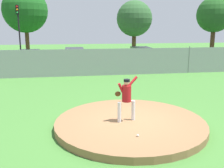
{
  "coord_description": "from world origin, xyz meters",
  "views": [
    {
      "loc": [
        -2.03,
        -8.4,
        3.5
      ],
      "look_at": [
        -0.39,
        1.61,
        1.22
      ],
      "focal_mm": 40.9,
      "sensor_mm": 36.0,
      "label": 1
    }
  ],
  "objects_px": {
    "pitcher_youth": "(126,96)",
    "baseball": "(138,135)",
    "traffic_light_near": "(19,24)",
    "parked_car_navy": "(141,57)",
    "traffic_cone_orange": "(192,64)",
    "parked_car_red": "(75,58)",
    "parked_car_charcoal": "(28,60)"
  },
  "relations": [
    {
      "from": "parked_car_charcoal",
      "to": "traffic_light_near",
      "type": "height_order",
      "value": "traffic_light_near"
    },
    {
      "from": "parked_car_navy",
      "to": "parked_car_red",
      "type": "bearing_deg",
      "value": -177.34
    },
    {
      "from": "pitcher_youth",
      "to": "traffic_cone_orange",
      "type": "height_order",
      "value": "pitcher_youth"
    },
    {
      "from": "parked_car_charcoal",
      "to": "traffic_light_near",
      "type": "xyz_separation_m",
      "value": [
        -1.28,
        3.88,
        3.0
      ]
    },
    {
      "from": "parked_car_charcoal",
      "to": "parked_car_red",
      "type": "xyz_separation_m",
      "value": [
        3.97,
        -0.27,
        0.07
      ]
    },
    {
      "from": "traffic_cone_orange",
      "to": "baseball",
      "type": "bearing_deg",
      "value": -121.72
    },
    {
      "from": "pitcher_youth",
      "to": "parked_car_red",
      "type": "height_order",
      "value": "pitcher_youth"
    },
    {
      "from": "pitcher_youth",
      "to": "baseball",
      "type": "xyz_separation_m",
      "value": [
        0.07,
        -1.35,
        -0.89
      ]
    },
    {
      "from": "parked_car_navy",
      "to": "traffic_cone_orange",
      "type": "distance_m",
      "value": 4.68
    },
    {
      "from": "baseball",
      "to": "parked_car_navy",
      "type": "xyz_separation_m",
      "value": [
        4.48,
        15.79,
        0.53
      ]
    },
    {
      "from": "parked_car_red",
      "to": "baseball",
      "type": "bearing_deg",
      "value": -84.21
    },
    {
      "from": "pitcher_youth",
      "to": "baseball",
      "type": "relative_size",
      "value": 21.73
    },
    {
      "from": "parked_car_charcoal",
      "to": "parked_car_red",
      "type": "relative_size",
      "value": 0.96
    },
    {
      "from": "parked_car_red",
      "to": "traffic_cone_orange",
      "type": "xyz_separation_m",
      "value": [
        10.5,
        -1.07,
        -0.56
      ]
    },
    {
      "from": "baseball",
      "to": "parked_car_red",
      "type": "distance_m",
      "value": 15.6
    },
    {
      "from": "parked_car_red",
      "to": "traffic_light_near",
      "type": "relative_size",
      "value": 0.86
    },
    {
      "from": "traffic_light_near",
      "to": "parked_car_navy",
      "type": "bearing_deg",
      "value": -18.91
    },
    {
      "from": "parked_car_navy",
      "to": "traffic_light_near",
      "type": "relative_size",
      "value": 0.73
    },
    {
      "from": "baseball",
      "to": "traffic_light_near",
      "type": "xyz_separation_m",
      "value": [
        -6.82,
        19.66,
        3.48
      ]
    },
    {
      "from": "traffic_light_near",
      "to": "traffic_cone_orange",
      "type": "bearing_deg",
      "value": -18.32
    },
    {
      "from": "baseball",
      "to": "traffic_light_near",
      "type": "distance_m",
      "value": 21.1
    },
    {
      "from": "pitcher_youth",
      "to": "parked_car_navy",
      "type": "xyz_separation_m",
      "value": [
        4.55,
        14.44,
        -0.36
      ]
    },
    {
      "from": "parked_car_charcoal",
      "to": "baseball",
      "type": "bearing_deg",
      "value": -70.66
    },
    {
      "from": "parked_car_red",
      "to": "traffic_cone_orange",
      "type": "distance_m",
      "value": 10.57
    },
    {
      "from": "parked_car_navy",
      "to": "traffic_cone_orange",
      "type": "bearing_deg",
      "value": -16.82
    },
    {
      "from": "parked_car_charcoal",
      "to": "pitcher_youth",
      "type": "bearing_deg",
      "value": -69.25
    },
    {
      "from": "baseball",
      "to": "traffic_light_near",
      "type": "relative_size",
      "value": 0.01
    },
    {
      "from": "traffic_cone_orange",
      "to": "traffic_light_near",
      "type": "distance_m",
      "value": 16.96
    },
    {
      "from": "parked_car_charcoal",
      "to": "traffic_cone_orange",
      "type": "height_order",
      "value": "parked_car_charcoal"
    },
    {
      "from": "parked_car_red",
      "to": "traffic_light_near",
      "type": "distance_m",
      "value": 7.31
    },
    {
      "from": "parked_car_red",
      "to": "pitcher_youth",
      "type": "bearing_deg",
      "value": -83.95
    },
    {
      "from": "traffic_light_near",
      "to": "baseball",
      "type": "bearing_deg",
      "value": -70.86
    }
  ]
}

